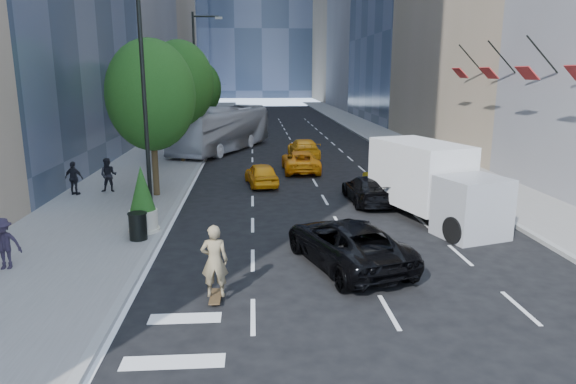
{
  "coord_description": "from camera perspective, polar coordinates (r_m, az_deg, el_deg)",
  "views": [
    {
      "loc": [
        -2.43,
        -15.95,
        6.01
      ],
      "look_at": [
        -1.14,
        2.94,
        1.6
      ],
      "focal_mm": 32.0,
      "sensor_mm": 36.0,
      "label": 1
    }
  ],
  "objects": [
    {
      "name": "taxi_d",
      "position": [
        37.02,
        1.76,
        4.85
      ],
      "size": [
        2.14,
        4.88,
        1.39
      ],
      "primitive_type": "imported",
      "rotation": [
        0.0,
        0.0,
        3.18
      ],
      "color": "#FFA40D",
      "rests_on": "ground"
    },
    {
      "name": "lamp_near",
      "position": [
        20.33,
        -15.3,
        12.1
      ],
      "size": [
        2.13,
        0.22,
        10.0
      ],
      "color": "black",
      "rests_on": "sidewalk_left"
    },
    {
      "name": "ground",
      "position": [
        17.22,
        4.48,
        -7.36
      ],
      "size": [
        160.0,
        160.0,
        0.0
      ],
      "primitive_type": "plane",
      "color": "black",
      "rests_on": "ground"
    },
    {
      "name": "sidewalk_left",
      "position": [
        46.8,
        -12.01,
        5.54
      ],
      "size": [
        6.0,
        120.0,
        0.15
      ],
      "primitive_type": "cube",
      "color": "slate",
      "rests_on": "ground"
    },
    {
      "name": "city_bus",
      "position": [
        40.53,
        -7.3,
        6.93
      ],
      "size": [
        7.46,
        12.47,
        3.43
      ],
      "primitive_type": "imported",
      "rotation": [
        0.0,
        0.0,
        -0.4
      ],
      "color": "#BBBCC2",
      "rests_on": "ground"
    },
    {
      "name": "trash_can",
      "position": [
        19.2,
        -16.33,
        -3.73
      ],
      "size": [
        0.63,
        0.63,
        0.95
      ],
      "primitive_type": "cylinder",
      "color": "black",
      "rests_on": "sidewalk_left"
    },
    {
      "name": "taxi_c",
      "position": [
        31.96,
        1.4,
        3.45
      ],
      "size": [
        2.16,
        4.66,
        1.29
      ],
      "primitive_type": "imported",
      "rotation": [
        0.0,
        0.0,
        3.14
      ],
      "color": "orange",
      "rests_on": "ground"
    },
    {
      "name": "taxi_b",
      "position": [
        26.37,
        10.73,
        1.17
      ],
      "size": [
        1.55,
        4.05,
        1.32
      ],
      "primitive_type": "imported",
      "rotation": [
        0.0,
        0.0,
        3.18
      ],
      "color": "yellow",
      "rests_on": "ground"
    },
    {
      "name": "pedestrian_a",
      "position": [
        27.23,
        -19.32,
        1.77
      ],
      "size": [
        0.84,
        0.65,
        1.71
      ],
      "primitive_type": "imported",
      "rotation": [
        0.0,
        0.0,
        -0.01
      ],
      "color": "black",
      "rests_on": "sidewalk_left"
    },
    {
      "name": "box_truck",
      "position": [
        21.97,
        15.69,
        1.06
      ],
      "size": [
        4.21,
        7.01,
        3.16
      ],
      "rotation": [
        0.0,
        0.0,
        0.3
      ],
      "color": "silver",
      "rests_on": "ground"
    },
    {
      "name": "tree_mid",
      "position": [
        35.28,
        -11.94,
        11.71
      ],
      "size": [
        4.5,
        4.5,
        7.99
      ],
      "color": "#312513",
      "rests_on": "sidewalk_left"
    },
    {
      "name": "pedestrian_c",
      "position": [
        17.87,
        -29.06,
        -5.04
      ],
      "size": [
        1.07,
        0.65,
        1.61
      ],
      "primitive_type": "imported",
      "rotation": [
        0.0,
        0.0,
        0.05
      ],
      "color": "#231C2A",
      "rests_on": "sidewalk_left"
    },
    {
      "name": "black_sedan_lincoln",
      "position": [
        16.48,
        6.56,
        -5.63
      ],
      "size": [
        3.94,
        5.82,
        1.48
      ],
      "primitive_type": "imported",
      "rotation": [
        0.0,
        0.0,
        3.44
      ],
      "color": "black",
      "rests_on": "ground"
    },
    {
      "name": "black_sedan_mercedes",
      "position": [
        24.45,
        8.85,
        0.28
      ],
      "size": [
        1.91,
        4.48,
        1.29
      ],
      "primitive_type": "imported",
      "rotation": [
        0.0,
        0.0,
        3.17
      ],
      "color": "black",
      "rests_on": "ground"
    },
    {
      "name": "pedestrian_b",
      "position": [
        27.18,
        -22.67,
        1.42
      ],
      "size": [
        1.05,
        0.67,
        1.66
      ],
      "primitive_type": "imported",
      "rotation": [
        0.0,
        0.0,
        2.84
      ],
      "color": "black",
      "rests_on": "sidewalk_left"
    },
    {
      "name": "tree_near",
      "position": [
        25.43,
        -14.98,
        10.33
      ],
      "size": [
        4.2,
        4.2,
        7.46
      ],
      "color": "#312513",
      "rests_on": "sidewalk_left"
    },
    {
      "name": "sidewalk_right",
      "position": [
        47.97,
        11.19,
        5.76
      ],
      "size": [
        4.0,
        120.0,
        0.15
      ],
      "primitive_type": "cube",
      "color": "slate",
      "rests_on": "ground"
    },
    {
      "name": "planter_shrub",
      "position": [
        19.95,
        -15.87,
        -0.91
      ],
      "size": [
        1.05,
        1.05,
        2.52
      ],
      "color": "beige",
      "rests_on": "sidewalk_left"
    },
    {
      "name": "skateboarder",
      "position": [
        13.93,
        -8.15,
        -8.12
      ],
      "size": [
        0.74,
        0.49,
        1.99
      ],
      "primitive_type": "imported",
      "rotation": [
        0.0,
        0.0,
        3.12
      ],
      "color": "#786A4B",
      "rests_on": "ground"
    },
    {
      "name": "traffic_signal",
      "position": [
        56.12,
        -8.12,
        11.17
      ],
      "size": [
        2.48,
        0.53,
        5.2
      ],
      "color": "black",
      "rests_on": "sidewalk_left"
    },
    {
      "name": "lamp_far",
      "position": [
        38.15,
        -10.02,
        12.62
      ],
      "size": [
        2.13,
        0.22,
        10.0
      ],
      "color": "black",
      "rests_on": "sidewalk_left"
    },
    {
      "name": "taxi_a",
      "position": [
        27.98,
        -2.97,
        2.0
      ],
      "size": [
        2.0,
        3.86,
        1.25
      ],
      "primitive_type": "imported",
      "rotation": [
        0.0,
        0.0,
        3.29
      ],
      "color": "orange",
      "rests_on": "ground"
    },
    {
      "name": "facade_flags",
      "position": [
        29.06,
        23.39,
        12.41
      ],
      "size": [
        1.85,
        13.3,
        2.05
      ],
      "color": "black",
      "rests_on": "ground"
    },
    {
      "name": "tree_far",
      "position": [
        48.21,
        -9.78,
        11.28
      ],
      "size": [
        3.9,
        3.9,
        6.92
      ],
      "color": "#312513",
      "rests_on": "sidewalk_left"
    }
  ]
}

